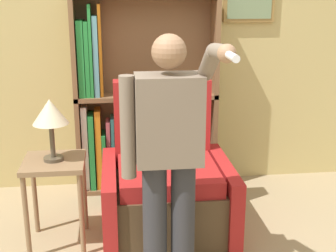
{
  "coord_description": "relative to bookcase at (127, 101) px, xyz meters",
  "views": [
    {
      "loc": [
        -0.17,
        -2.23,
        1.84
      ],
      "look_at": [
        0.17,
        0.66,
        0.96
      ],
      "focal_mm": 50.0,
      "sensor_mm": 36.0,
      "label": 1
    }
  ],
  "objects": [
    {
      "name": "side_table",
      "position": [
        -0.56,
        -0.94,
        -0.31
      ],
      "size": [
        0.43,
        0.43,
        0.66
      ],
      "color": "#846647",
      "rests_on": "ground_plane"
    },
    {
      "name": "wall_back",
      "position": [
        0.07,
        0.16,
        0.56
      ],
      "size": [
        8.0,
        0.11,
        2.8
      ],
      "color": "tan",
      "rests_on": "ground_plane"
    },
    {
      "name": "bookcase",
      "position": [
        0.0,
        0.0,
        0.0
      ],
      "size": [
        1.27,
        0.28,
        1.78
      ],
      "color": "brown",
      "rests_on": "ground_plane"
    },
    {
      "name": "person_standing",
      "position": [
        0.2,
        -1.53,
        0.05
      ],
      "size": [
        0.54,
        0.78,
        1.59
      ],
      "color": "#2D2D33",
      "rests_on": "ground_plane"
    },
    {
      "name": "armchair",
      "position": [
        0.26,
        -0.83,
        -0.49
      ],
      "size": [
        0.96,
        0.87,
        1.13
      ],
      "color": "#4C3823",
      "rests_on": "ground_plane"
    },
    {
      "name": "table_lamp",
      "position": [
        -0.56,
        -0.94,
        0.15
      ],
      "size": [
        0.25,
        0.25,
        0.44
      ],
      "color": "#4C4233",
      "rests_on": "side_table"
    }
  ]
}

